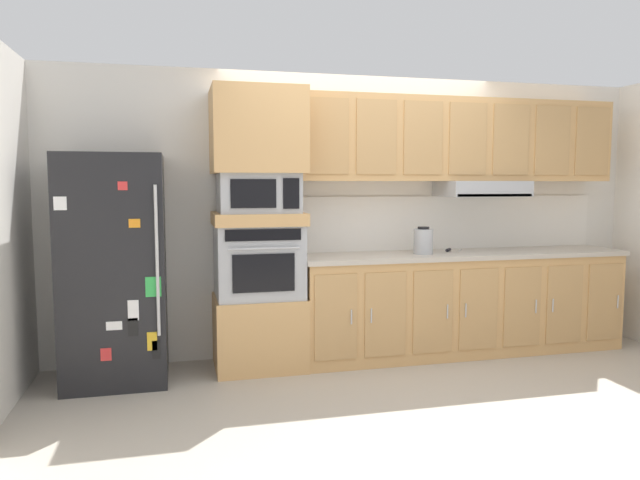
{
  "coord_description": "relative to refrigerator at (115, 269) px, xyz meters",
  "views": [
    {
      "loc": [
        -1.62,
        -4.04,
        1.54
      ],
      "look_at": [
        -0.52,
        0.42,
        1.09
      ],
      "focal_mm": 32.84,
      "sensor_mm": 36.0,
      "label": 1
    }
  ],
  "objects": [
    {
      "name": "ground_plane",
      "position": [
        2.09,
        -0.68,
        -0.88
      ],
      "size": [
        9.6,
        9.6,
        0.0
      ],
      "primitive_type": "plane",
      "color": "#B2A899"
    },
    {
      "name": "back_kitchen_wall",
      "position": [
        2.09,
        0.43,
        0.37
      ],
      "size": [
        6.2,
        0.12,
        2.5
      ],
      "primitive_type": "cube",
      "color": "silver",
      "rests_on": "ground"
    },
    {
      "name": "refrigerator",
      "position": [
        0.0,
        0.0,
        0.0
      ],
      "size": [
        0.76,
        0.73,
        1.76
      ],
      "color": "black",
      "rests_on": "ground"
    },
    {
      "name": "oven_base_cabinet",
      "position": [
        1.13,
        0.07,
        -0.58
      ],
      "size": [
        0.74,
        0.62,
        0.6
      ],
      "primitive_type": "cube",
      "color": "tan",
      "rests_on": "ground"
    },
    {
      "name": "built_in_oven",
      "position": [
        1.13,
        0.07,
        0.02
      ],
      "size": [
        0.7,
        0.62,
        0.6
      ],
      "color": "#A8AAAF",
      "rests_on": "oven_base_cabinet"
    },
    {
      "name": "appliance_mid_shelf",
      "position": [
        1.13,
        0.07,
        0.37
      ],
      "size": [
        0.74,
        0.62,
        0.1
      ],
      "primitive_type": "cube",
      "color": "tan",
      "rests_on": "built_in_oven"
    },
    {
      "name": "microwave",
      "position": [
        1.13,
        0.07,
        0.58
      ],
      "size": [
        0.64,
        0.54,
        0.32
      ],
      "color": "#A8AAAF",
      "rests_on": "appliance_mid_shelf"
    },
    {
      "name": "appliance_upper_cabinet",
      "position": [
        1.13,
        0.07,
        1.08
      ],
      "size": [
        0.74,
        0.62,
        0.68
      ],
      "primitive_type": "cube",
      "color": "tan",
      "rests_on": "microwave"
    },
    {
      "name": "lower_cabinet_run",
      "position": [
        2.99,
        0.07,
        -0.44
      ],
      "size": [
        2.98,
        0.63,
        0.88
      ],
      "color": "tan",
      "rests_on": "ground"
    },
    {
      "name": "countertop_slab",
      "position": [
        2.99,
        0.07,
        0.02
      ],
      "size": [
        3.02,
        0.64,
        0.04
      ],
      "primitive_type": "cube",
      "color": "#BCB2A3",
      "rests_on": "lower_cabinet_run"
    },
    {
      "name": "backsplash_panel",
      "position": [
        2.99,
        0.36,
        0.29
      ],
      "size": [
        3.02,
        0.02,
        0.5
      ],
      "primitive_type": "cube",
      "color": "white",
      "rests_on": "countertop_slab"
    },
    {
      "name": "upper_cabinet_with_hood",
      "position": [
        3.0,
        0.19,
        1.02
      ],
      "size": [
        2.98,
        0.48,
        0.88
      ],
      "color": "tan",
      "rests_on": "backsplash_panel"
    },
    {
      "name": "screwdriver",
      "position": [
        2.89,
        0.14,
        0.05
      ],
      "size": [
        0.17,
        0.17,
        0.03
      ],
      "color": "black",
      "rests_on": "countertop_slab"
    },
    {
      "name": "electric_kettle",
      "position": [
        2.58,
        0.02,
        0.15
      ],
      "size": [
        0.17,
        0.17,
        0.24
      ],
      "color": "#A8AAAF",
      "rests_on": "countertop_slab"
    }
  ]
}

